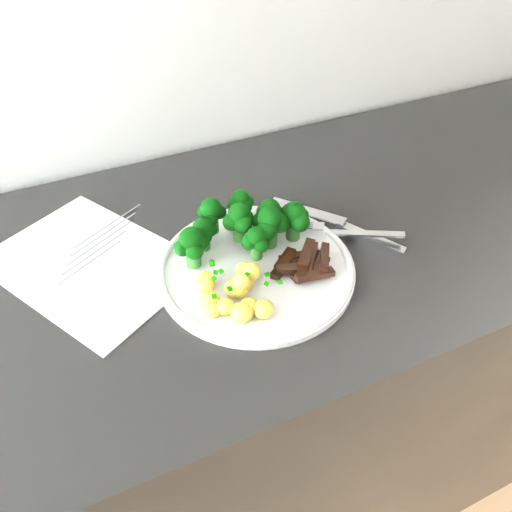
{
  "coord_description": "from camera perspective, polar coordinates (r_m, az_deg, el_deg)",
  "views": [
    {
      "loc": [
        -0.16,
        1.13,
        1.41
      ],
      "look_at": [
        0.06,
        1.61,
        0.94
      ],
      "focal_mm": 34.52,
      "sensor_mm": 36.0,
      "label": 1
    }
  ],
  "objects": [
    {
      "name": "knife",
      "position": [
        0.8,
        11.07,
        2.91
      ],
      "size": [
        0.15,
        0.21,
        0.03
      ],
      "color": "silver",
      "rests_on": "plate"
    },
    {
      "name": "fork",
      "position": [
        0.78,
        10.6,
        2.86
      ],
      "size": [
        0.16,
        0.12,
        0.02
      ],
      "color": "silver",
      "rests_on": "plate"
    },
    {
      "name": "broccoli",
      "position": [
        0.73,
        -1.19,
        3.83
      ],
      "size": [
        0.21,
        0.13,
        0.07
      ],
      "color": "#295C1F",
      "rests_on": "plate"
    },
    {
      "name": "counter",
      "position": [
        1.11,
        -4.06,
        -17.69
      ],
      "size": [
        2.42,
        0.61,
        0.91
      ],
      "color": "black",
      "rests_on": "ground"
    },
    {
      "name": "recipe_paper",
      "position": [
        0.78,
        -18.64,
        -0.77
      ],
      "size": [
        0.33,
        0.37,
        0.0
      ],
      "color": "silver",
      "rests_on": "counter"
    },
    {
      "name": "beef_strips",
      "position": [
        0.72,
        5.73,
        -0.77
      ],
      "size": [
        0.11,
        0.09,
        0.03
      ],
      "color": "black",
      "rests_on": "plate"
    },
    {
      "name": "potatoes",
      "position": [
        0.67,
        -2.52,
        -4.1
      ],
      "size": [
        0.11,
        0.11,
        0.04
      ],
      "color": "#EFC94F",
      "rests_on": "plate"
    },
    {
      "name": "plate",
      "position": [
        0.72,
        0.0,
        -1.28
      ],
      "size": [
        0.29,
        0.29,
        0.02
      ],
      "color": "white",
      "rests_on": "counter"
    }
  ]
}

